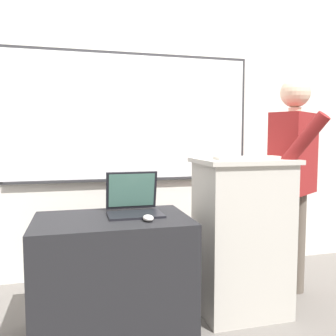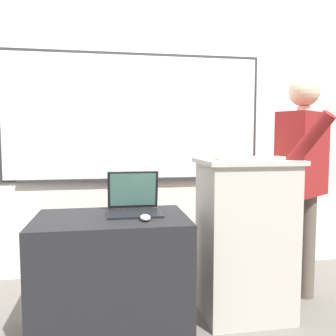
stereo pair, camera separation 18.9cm
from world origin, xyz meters
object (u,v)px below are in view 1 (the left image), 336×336
(computer_mouse_by_laptop, at_px, (148,218))
(lectern_podium, at_px, (241,236))
(side_desk, at_px, (113,278))
(laptop, at_px, (133,201))
(person_presenter, at_px, (293,173))
(wireless_keyboard, at_px, (247,158))

(computer_mouse_by_laptop, bearing_deg, lectern_podium, 18.66)
(side_desk, bearing_deg, lectern_podium, 6.72)
(laptop, bearing_deg, side_desk, -145.14)
(laptop, bearing_deg, computer_mouse_by_laptop, -78.00)
(computer_mouse_by_laptop, bearing_deg, person_presenter, 16.80)
(side_desk, relative_size, wireless_keyboard, 2.07)
(laptop, bearing_deg, person_presenter, 5.76)
(laptop, xyz_separation_m, computer_mouse_by_laptop, (0.05, -0.23, -0.06))
(wireless_keyboard, bearing_deg, laptop, 175.71)
(laptop, bearing_deg, lectern_podium, 0.43)
(person_presenter, xyz_separation_m, computer_mouse_by_laptop, (-1.16, -0.35, -0.19))
(laptop, bearing_deg, wireless_keyboard, -4.29)
(lectern_podium, xyz_separation_m, person_presenter, (0.47, 0.12, 0.41))
(laptop, relative_size, computer_mouse_by_laptop, 3.29)
(lectern_podium, bearing_deg, computer_mouse_by_laptop, -161.34)
(side_desk, bearing_deg, wireless_keyboard, 2.79)
(person_presenter, height_order, laptop, person_presenter)
(lectern_podium, distance_m, laptop, 0.79)
(person_presenter, distance_m, wireless_keyboard, 0.52)
(side_desk, relative_size, computer_mouse_by_laptop, 9.02)
(person_presenter, relative_size, wireless_keyboard, 3.74)
(side_desk, bearing_deg, laptop, 34.86)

